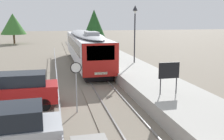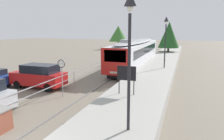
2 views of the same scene
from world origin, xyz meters
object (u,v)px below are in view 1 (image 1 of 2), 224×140
at_px(commuter_train, 86,46).
at_px(speed_limit_sign, 76,75).
at_px(parked_suv_red, 18,90).
at_px(platform_notice_board, 169,72).
at_px(platform_lamp_mid_platform, 135,23).

bearing_deg(commuter_train, speed_limit_sign, -99.28).
distance_m(commuter_train, parked_suv_red, 13.98).
height_order(platform_notice_board, speed_limit_sign, speed_limit_sign).
distance_m(platform_notice_board, speed_limit_sign, 5.10).
xyz_separation_m(platform_notice_board, speed_limit_sign, (-5.06, 0.64, -0.06)).
xyz_separation_m(platform_lamp_mid_platform, platform_notice_board, (-1.35, -10.47, -2.44)).
relative_size(speed_limit_sign, parked_suv_red, 0.61).
relative_size(platform_lamp_mid_platform, speed_limit_sign, 1.91).
bearing_deg(platform_notice_board, parked_suv_red, 165.52).
relative_size(commuter_train, platform_notice_board, 10.07).
bearing_deg(platform_lamp_mid_platform, parked_suv_red, -139.11).
height_order(commuter_train, parked_suv_red, commuter_train).
bearing_deg(platform_lamp_mid_platform, speed_limit_sign, -123.12).
bearing_deg(speed_limit_sign, parked_suv_red, 154.99).
distance_m(platform_notice_board, parked_suv_red, 8.62).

